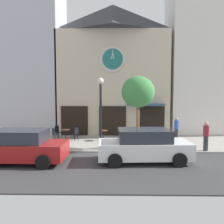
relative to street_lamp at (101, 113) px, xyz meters
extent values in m
cube|color=#9E998E|center=(1.54, 1.66, -2.14)|extent=(26.03, 5.31, 0.05)
cube|color=#38383A|center=(1.54, -3.59, -2.14)|extent=(26.03, 5.19, 0.05)
cube|color=#A8A5A0|center=(1.54, -0.98, -2.08)|extent=(26.03, 0.12, 0.08)
cube|color=beige|center=(0.64, 5.67, 2.01)|extent=(8.98, 2.71, 8.25)
pyramid|color=#2D2D33|center=(0.64, 5.67, 7.26)|extent=(8.08, 3.79, 2.26)
cylinder|color=beige|center=(0.64, 4.26, 3.79)|extent=(1.93, 0.10, 1.93)
cylinder|color=#1E6660|center=(0.64, 4.20, 3.79)|extent=(1.58, 0.04, 1.58)
cube|color=beige|center=(0.59, 4.16, 4.01)|extent=(0.15, 0.03, 0.44)
cube|color=beige|center=(0.68, 4.16, 4.13)|extent=(0.15, 0.03, 0.68)
cube|color=black|center=(-2.36, 4.28, -0.97)|extent=(2.10, 0.10, 2.30)
cube|color=black|center=(0.64, 4.28, -0.97)|extent=(2.10, 0.10, 2.30)
cube|color=black|center=(3.63, 4.28, -0.97)|extent=(2.10, 0.10, 2.30)
cube|color=#33568C|center=(3.15, 3.97, 0.33)|extent=(2.87, 0.90, 0.12)
cube|color=#B2B2BC|center=(-7.09, 6.37, 4.75)|extent=(6.72, 4.10, 13.73)
cube|color=silver|center=(8.58, 6.24, 5.22)|extent=(6.43, 3.84, 14.67)
cylinder|color=black|center=(0.00, 0.00, -1.94)|extent=(0.32, 0.32, 0.36)
cylinder|color=black|center=(0.00, 0.00, -0.21)|extent=(0.14, 0.14, 3.81)
sphere|color=white|center=(0.00, 0.00, 1.87)|extent=(0.36, 0.36, 0.36)
cylinder|color=brown|center=(2.17, -0.14, -0.78)|extent=(0.20, 0.20, 2.68)
ellipsoid|color=#3D8442|center=(2.17, -0.14, 1.23)|extent=(1.91, 1.72, 1.81)
cylinder|color=black|center=(-2.69, 2.54, -1.76)|extent=(0.07, 0.07, 0.71)
cylinder|color=black|center=(-2.69, 2.54, -2.10)|extent=(0.40, 0.40, 0.03)
cylinder|color=brown|center=(-2.69, 2.54, -1.40)|extent=(0.62, 0.62, 0.03)
cylinder|color=black|center=(0.01, 2.29, -1.76)|extent=(0.07, 0.07, 0.70)
cylinder|color=black|center=(0.01, 2.29, -2.10)|extent=(0.40, 0.40, 0.03)
cylinder|color=brown|center=(0.01, 2.29, -1.41)|extent=(0.65, 0.65, 0.03)
cylinder|color=black|center=(3.62, 1.16, -1.75)|extent=(0.07, 0.07, 0.72)
cylinder|color=black|center=(3.62, 1.16, -2.10)|extent=(0.40, 0.40, 0.03)
cylinder|color=brown|center=(3.62, 1.16, -1.39)|extent=(0.72, 0.72, 0.03)
cube|color=black|center=(-2.01, 2.36, -1.67)|extent=(0.55, 0.55, 0.04)
cube|color=black|center=(-1.86, 2.26, -1.44)|extent=(0.24, 0.34, 0.45)
cylinder|color=black|center=(-2.06, 2.59, -1.89)|extent=(0.03, 0.03, 0.45)
cylinder|color=black|center=(-2.24, 2.30, -1.89)|extent=(0.03, 0.03, 0.45)
cylinder|color=black|center=(-1.77, 2.41, -1.89)|extent=(0.03, 0.03, 0.45)
cylinder|color=black|center=(-1.95, 2.12, -1.89)|extent=(0.03, 0.03, 0.45)
cube|color=black|center=(-3.28, 2.95, -1.67)|extent=(0.55, 0.55, 0.04)
cube|color=black|center=(-3.43, 3.05, -1.44)|extent=(0.24, 0.34, 0.45)
cylinder|color=black|center=(-3.23, 2.71, -1.89)|extent=(0.03, 0.03, 0.45)
cylinder|color=black|center=(-3.05, 3.00, -1.89)|extent=(0.03, 0.03, 0.45)
cylinder|color=black|center=(-3.52, 2.90, -1.89)|extent=(0.03, 0.03, 0.45)
cylinder|color=black|center=(-3.33, 3.18, -1.89)|extent=(0.03, 0.03, 0.45)
cube|color=black|center=(-3.24, 2.08, -1.67)|extent=(0.55, 0.55, 0.04)
cube|color=black|center=(-3.39, 1.98, -1.44)|extent=(0.24, 0.34, 0.45)
cylinder|color=black|center=(-3.00, 2.03, -1.89)|extent=(0.03, 0.03, 0.45)
cylinder|color=black|center=(-3.19, 2.31, -1.89)|extent=(0.03, 0.03, 0.45)
cylinder|color=black|center=(-3.28, 1.84, -1.89)|extent=(0.03, 0.03, 0.45)
cylinder|color=black|center=(-3.47, 2.13, -1.89)|extent=(0.03, 0.03, 0.45)
cube|color=black|center=(2.88, 1.06, -1.67)|extent=(0.52, 0.52, 0.04)
cube|color=black|center=(2.72, 0.99, -1.44)|extent=(0.18, 0.37, 0.45)
cylinder|color=black|center=(3.11, 0.97, -1.89)|extent=(0.03, 0.03, 0.45)
cylinder|color=black|center=(2.98, 1.28, -1.89)|extent=(0.03, 0.03, 0.45)
cylinder|color=black|center=(2.79, 0.84, -1.89)|extent=(0.03, 0.03, 0.45)
cylinder|color=black|center=(2.66, 1.15, -1.89)|extent=(0.03, 0.03, 0.45)
cube|color=black|center=(-2.16, 3.09, -1.67)|extent=(0.57, 0.57, 0.04)
cube|color=black|center=(-2.03, 3.21, -1.44)|extent=(0.29, 0.30, 0.45)
cylinder|color=black|center=(-2.40, 3.09, -1.89)|extent=(0.03, 0.03, 0.45)
cylinder|color=black|center=(-2.16, 2.85, -1.89)|extent=(0.03, 0.03, 0.45)
cylinder|color=black|center=(-2.15, 3.33, -1.89)|extent=(0.03, 0.03, 0.45)
cylinder|color=black|center=(-1.92, 3.08, -1.89)|extent=(0.03, 0.03, 0.45)
cylinder|color=#2D2D38|center=(5.98, -0.54, -1.69)|extent=(0.37, 0.37, 0.85)
cylinder|color=maroon|center=(5.98, -0.54, -0.97)|extent=(0.45, 0.45, 0.60)
sphere|color=tan|center=(5.98, -0.54, -0.56)|extent=(0.22, 0.22, 0.22)
cylinder|color=#2D2D38|center=(5.03, 2.06, -1.69)|extent=(0.34, 0.34, 0.85)
cylinder|color=#3359B2|center=(5.03, 2.06, -0.97)|extent=(0.42, 0.42, 0.60)
sphere|color=tan|center=(5.03, 2.06, -0.56)|extent=(0.22, 0.22, 0.22)
cube|color=maroon|center=(-3.60, -2.90, -1.52)|extent=(4.33, 1.88, 0.75)
cube|color=#262B33|center=(-3.60, -2.90, -0.87)|extent=(2.44, 1.63, 0.60)
cylinder|color=black|center=(-2.20, -3.83, -1.80)|extent=(0.64, 0.23, 0.64)
cylinder|color=black|center=(-2.16, -2.03, -1.80)|extent=(0.64, 0.23, 0.64)
cylinder|color=black|center=(-5.00, -1.97, -1.80)|extent=(0.64, 0.23, 0.64)
cube|color=white|center=(2.23, -2.60, -1.52)|extent=(4.39, 2.02, 0.75)
cube|color=#262B33|center=(2.23, -2.60, -0.87)|extent=(2.49, 1.71, 0.60)
cylinder|color=black|center=(3.69, -3.43, -1.80)|extent=(0.65, 0.25, 0.64)
cylinder|color=black|center=(3.60, -1.63, -1.80)|extent=(0.65, 0.25, 0.64)
cylinder|color=black|center=(0.86, -3.58, -1.80)|extent=(0.65, 0.25, 0.64)
cylinder|color=black|center=(0.76, -1.78, -1.80)|extent=(0.65, 0.25, 0.64)
camera|label=1|loc=(0.89, -13.08, 1.04)|focal=35.82mm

